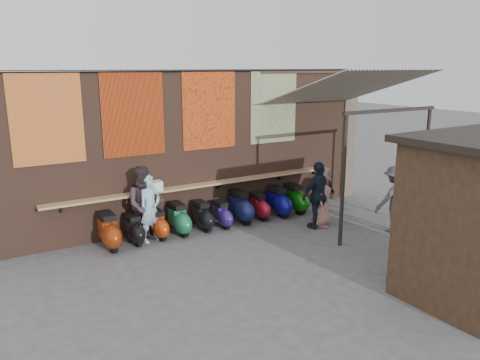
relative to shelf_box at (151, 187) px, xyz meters
The scene contains 32 objects.
ground 2.98m from the shelf_box, 58.20° to the right, with size 70.00×70.00×0.00m, color #474749.
brick_wall 1.66m from the shelf_box, 15.67° to the left, with size 10.00×0.40×4.00m, color brown.
pier_right 6.68m from the shelf_box, ahead, with size 0.50×0.50×4.00m, color #4C4238.
eating_counter 1.43m from the shelf_box, ahead, with size 8.00×0.32×0.05m, color #9E7A51.
shelf_box is the anchor object (origin of this frame).
tapestry_redgold 2.80m from the shelf_box, behind, with size 1.50×0.02×2.00m, color maroon.
tapestry_sun 1.79m from the shelf_box, 146.69° to the left, with size 1.50×0.02×2.00m, color #EC450D.
tapestry_orange 2.47m from the shelf_box, ahead, with size 1.50×0.02×2.00m, color #CA5119.
tapestry_multi 4.12m from the shelf_box, ahead, with size 1.50×0.02×2.00m, color #294899.
hang_rail 3.09m from the shelf_box, ahead, with size 0.06×0.06×9.50m, color black.
scooter_stool_0 1.47m from the shelf_box, 163.81° to the right, with size 0.40×0.88×0.84m, color maroon, non-canonical shape.
scooter_stool_1 1.10m from the shelf_box, 150.67° to the right, with size 0.33×0.74×0.70m, color black, non-canonical shape.
scooter_stool_2 0.94m from the shelf_box, 79.92° to the right, with size 0.33×0.74×0.70m, color #B6350E, non-canonical shape.
scooter_stool_3 1.07m from the shelf_box, 25.74° to the right, with size 0.38×0.83×0.79m, color #1C7148, non-canonical shape.
scooter_stool_4 1.55m from the shelf_box, 12.67° to the right, with size 0.35×0.77×0.73m, color black, non-canonical shape.
scooter_stool_5 2.01m from the shelf_box, 11.22° to the right, with size 0.32×0.71×0.68m, color navy, non-canonical shape.
scooter_stool_6 2.53m from the shelf_box, ahead, with size 0.40×0.88×0.84m, color #151C50, non-canonical shape.
scooter_stool_7 3.11m from the shelf_box, ahead, with size 0.33×0.74×0.70m, color maroon, non-canonical shape.
scooter_stool_8 3.68m from the shelf_box, ahead, with size 0.39×0.86×0.81m, color #0C0C7A, non-canonical shape.
scooter_stool_9 4.26m from the shelf_box, ahead, with size 0.38×0.85×0.81m, color #10610D, non-canonical shape.
diner_left 0.58m from the shelf_box, 114.73° to the right, with size 0.60×0.39×1.64m, color #88B1C6.
diner_right 0.52m from the shelf_box, 131.92° to the right, with size 0.89×0.69×1.83m, color #32272C.
shopper_navy 4.24m from the shelf_box, 23.41° to the right, with size 1.02×0.43×1.75m, color black.
shopper_grey 6.08m from the shelf_box, 28.35° to the right, with size 1.11×0.64×1.72m, color #4C4C50.
shopper_tan 4.37m from the shelf_box, 21.78° to the right, with size 0.78×0.51×1.60m, color #966A5F.
stall_sign 6.43m from the shelf_box, 51.97° to the right, with size 1.20×0.04×0.50m, color gold.
stall_shelf 6.39m from the shelf_box, 51.97° to the right, with size 2.17×0.10×0.06m, color #473321.
awning_canvas 5.62m from the shelf_box, 15.87° to the right, with size 3.20×3.40×0.03m, color beige.
awning_ledger 5.62m from the shelf_box, ahead, with size 3.30×0.08×0.12m, color #33261C.
awning_header 6.00m from the shelf_box, 30.49° to the right, with size 3.00×0.08×0.08m, color black.
awning_post_left 4.58m from the shelf_box, 39.44° to the right, with size 0.09×0.09×3.10m, color black.
awning_post_right 6.97m from the shelf_box, 24.63° to the right, with size 0.09×0.09×3.10m, color black.
Camera 1 is at (-5.20, -8.23, 4.10)m, focal length 35.00 mm.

